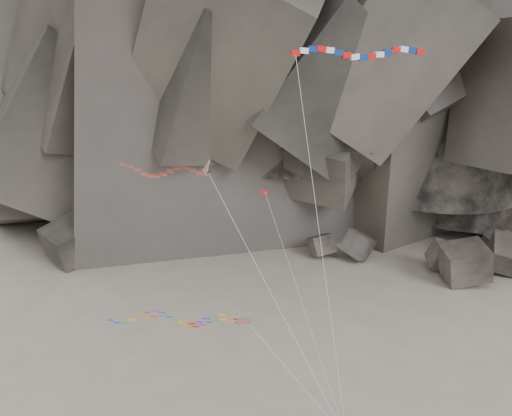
# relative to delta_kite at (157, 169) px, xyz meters

# --- Properties ---
(ground) EXTENTS (260.00, 260.00, 0.00)m
(ground) POSITION_rel_delta_kite_xyz_m (10.27, -2.86, -22.73)
(ground) COLOR gray
(ground) RESTS_ON ground
(headland) EXTENTS (110.00, 70.00, 84.00)m
(headland) POSITION_rel_delta_kite_xyz_m (10.27, 67.14, 19.27)
(headland) COLOR #4A443C
(headland) RESTS_ON ground
(boulder_field) EXTENTS (78.86, 15.78, 8.64)m
(boulder_field) POSITION_rel_delta_kite_xyz_m (18.89, 31.48, -20.48)
(boulder_field) COLOR #47423F
(boulder_field) RESTS_ON ground
(delta_kite) EXTENTS (21.67, 8.61, 22.62)m
(delta_kite) POSITION_rel_delta_kite_xyz_m (0.00, 0.00, 0.00)
(delta_kite) COLOR red
(delta_kite) RESTS_ON ground
(banner_kite) EXTENTS (10.63, 7.35, 31.88)m
(banner_kite) POSITION_rel_delta_kite_xyz_m (17.20, -2.35, 9.85)
(banner_kite) COLOR red
(banner_kite) RESTS_ON ground
(parafoil_kite) EXTENTS (22.14, 4.77, 9.00)m
(parafoil_kite) POSITION_rel_delta_kite_xyz_m (1.58, -3.71, -12.92)
(parafoil_kite) COLOR gold
(parafoil_kite) RESTS_ON ground
(pennant_kite) EXTENTS (7.91, 8.70, 19.42)m
(pennant_kite) POSITION_rel_delta_kite_xyz_m (11.44, -1.38, -6.40)
(pennant_kite) COLOR red
(pennant_kite) RESTS_ON ground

